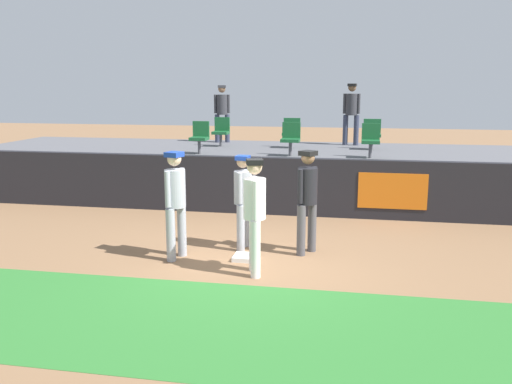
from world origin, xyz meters
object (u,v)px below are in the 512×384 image
at_px(first_base, 245,257).
at_px(spectator_capped, 222,109).
at_px(seat_front_center, 291,137).
at_px(seat_front_right, 371,139).
at_px(player_runner_visitor, 175,198).
at_px(seat_back_center, 291,131).
at_px(seat_back_right, 372,132).
at_px(player_fielder_home, 255,209).
at_px(seat_back_left, 221,130).
at_px(player_coach_visitor, 243,195).
at_px(spectator_hooded, 351,110).
at_px(player_umpire, 307,195).
at_px(seat_front_left, 200,136).

height_order(first_base, spectator_capped, spectator_capped).
height_order(seat_front_center, seat_front_right, same).
height_order(player_runner_visitor, seat_back_center, seat_back_center).
relative_size(seat_front_right, seat_back_center, 1.00).
bearing_deg(seat_back_right, seat_back_center, -180.00).
bearing_deg(spectator_capped, first_base, 90.66).
distance_m(player_runner_visitor, seat_back_center, 6.94).
xyz_separation_m(seat_front_center, seat_back_right, (2.06, 1.80, 0.00)).
height_order(player_fielder_home, seat_back_left, seat_back_left).
bearing_deg(seat_front_right, seat_back_left, 157.06).
height_order(player_fielder_home, seat_front_center, seat_front_center).
bearing_deg(first_base, player_fielder_home, -66.13).
distance_m(player_runner_visitor, seat_front_right, 6.06).
height_order(player_coach_visitor, seat_front_center, seat_front_center).
bearing_deg(seat_front_center, player_fielder_home, -88.72).
relative_size(seat_front_center, seat_back_center, 1.00).
bearing_deg(player_fielder_home, spectator_capped, -178.10).
height_order(seat_front_center, seat_back_left, same).
height_order(seat_front_right, spectator_hooded, spectator_hooded).
bearing_deg(first_base, seat_back_center, 90.29).
distance_m(player_umpire, seat_front_right, 4.50).
xyz_separation_m(seat_back_right, seat_front_left, (-4.45, -1.80, -0.00)).
relative_size(first_base, spectator_hooded, 0.22).
relative_size(player_coach_visitor, spectator_capped, 0.98).
bearing_deg(seat_front_center, player_runner_visitor, -105.16).
bearing_deg(first_base, seat_front_right, 66.17).
xyz_separation_m(player_runner_visitor, seat_back_center, (1.16, 6.82, 0.59)).
relative_size(player_runner_visitor, seat_front_center, 2.22).
xyz_separation_m(seat_back_left, spectator_capped, (-0.24, 1.06, 0.55)).
xyz_separation_m(seat_back_center, spectator_capped, (-2.30, 1.06, 0.55)).
xyz_separation_m(first_base, seat_front_left, (-2.22, 4.88, 1.63)).
bearing_deg(player_fielder_home, seat_front_right, 145.95).
xyz_separation_m(player_umpire, seat_back_left, (-3.10, 6.11, 0.60)).
height_order(player_umpire, spectator_capped, spectator_capped).
bearing_deg(seat_front_center, spectator_capped, 131.25).
distance_m(seat_back_left, seat_front_left, 1.80).
relative_size(first_base, player_fielder_home, 0.22).
distance_m(player_coach_visitor, seat_back_left, 6.38).
distance_m(first_base, seat_back_right, 7.22).
height_order(seat_front_center, seat_back_right, same).
bearing_deg(first_base, spectator_capped, 106.80).
bearing_deg(player_umpire, spectator_hooded, -154.61).
relative_size(seat_front_left, spectator_capped, 0.48).
relative_size(seat_back_left, spectator_hooded, 0.46).
distance_m(seat_front_center, seat_front_right, 1.98).
relative_size(player_fielder_home, player_umpire, 1.00).
bearing_deg(seat_front_left, player_umpire, -53.22).
bearing_deg(player_umpire, player_fielder_home, 0.53).
xyz_separation_m(player_runner_visitor, seat_back_right, (3.42, 6.82, 0.59)).
relative_size(player_umpire, seat_front_center, 2.20).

